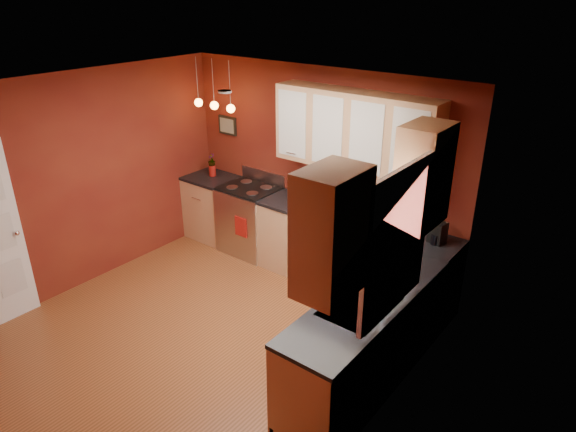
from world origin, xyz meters
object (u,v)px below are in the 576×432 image
Objects in this scene: gas_range at (250,219)px; soap_pump at (366,306)px; red_canister at (302,198)px; coffee_maker at (437,233)px; sink at (360,308)px.

gas_range is 3.19m from soap_pump.
gas_range is 5.91× the size of red_canister.
red_canister is (0.91, -0.02, 0.55)m from gas_range.
soap_pump is at bearing -40.75° from red_canister.
sink is at bearing -79.21° from coffee_maker.
sink is 2.93× the size of coffee_maker.
soap_pump is at bearing -38.18° from sink.
gas_range is 2.71m from coffee_maker.
coffee_maker is (2.65, 0.03, 0.57)m from gas_range.
gas_range is at bearing 150.22° from sink.
gas_range is at bearing 178.97° from red_canister.
red_canister is 1.75m from coffee_maker.
sink is (2.62, -1.50, 0.43)m from gas_range.
sink is 4.21× the size of soap_pump.
coffee_maker is (0.03, 1.53, 0.13)m from sink.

